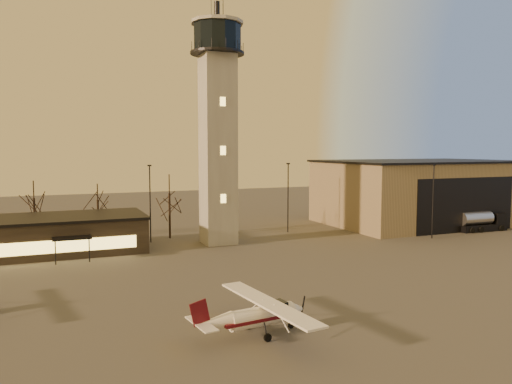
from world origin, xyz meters
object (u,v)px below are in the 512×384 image
Objects in this scene: terminal at (33,236)px; control_tower at (218,116)px; cessna_front at (264,319)px; fuel_truck at (481,223)px; hangar at (419,192)px.

control_tower is at bearing -5.15° from terminal.
terminal is 2.28× the size of cessna_front.
terminal is 3.18× the size of fuel_truck.
control_tower is 4.08× the size of fuel_truck.
fuel_truck is at bearing -72.82° from hangar.
hangar is 2.75× the size of cessna_front.
cessna_front is (-7.33, -31.39, -15.28)m from control_tower.
control_tower is 1.28× the size of terminal.
terminal reaches higher than fuel_truck.
terminal is (-57.99, -2.00, -3.00)m from hangar.
terminal is at bearing 174.06° from fuel_truck.
hangar is 58.11m from terminal.
cessna_front is 1.39× the size of fuel_truck.
hangar is at bearing 1.97° from terminal.
hangar reaches higher than cessna_front.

